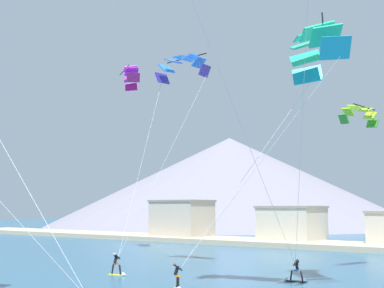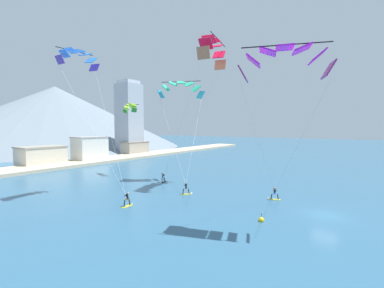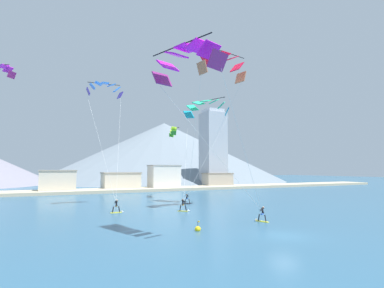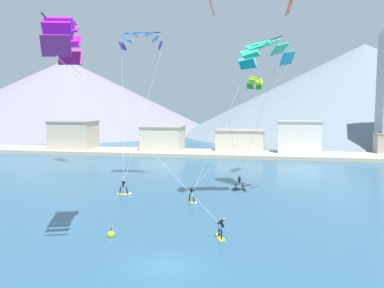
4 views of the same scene
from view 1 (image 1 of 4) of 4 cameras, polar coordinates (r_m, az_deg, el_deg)
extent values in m
cube|color=black|center=(39.74, 11.09, -14.18)|extent=(1.48, 0.60, 0.07)
cylinder|color=black|center=(39.55, 11.63, -13.66)|extent=(0.24, 0.14, 0.69)
cylinder|color=black|center=(39.83, 10.53, -13.63)|extent=(0.24, 0.14, 0.69)
cube|color=blue|center=(39.65, 11.07, -13.10)|extent=(0.25, 0.31, 0.12)
cylinder|color=black|center=(39.71, 11.11, -12.63)|extent=(0.25, 0.44, 0.59)
cylinder|color=black|center=(39.56, 11.21, -12.41)|extent=(0.13, 0.50, 0.38)
cylinder|color=black|center=(39.64, 10.90, -12.40)|extent=(0.13, 0.50, 0.38)
cylinder|color=black|center=(39.44, 10.96, -12.47)|extent=(0.52, 0.09, 0.03)
sphere|color=#9E7051|center=(39.83, 11.18, -12.10)|extent=(0.21, 0.21, 0.21)
cone|color=white|center=(40.05, 9.89, -14.05)|extent=(0.34, 0.39, 0.36)
cylinder|color=black|center=(35.92, -1.58, -14.45)|extent=(0.26, 0.26, 0.75)
cylinder|color=black|center=(35.14, -1.46, -14.63)|extent=(0.26, 0.26, 0.75)
cube|color=orange|center=(35.48, -1.52, -13.89)|extent=(0.39, 0.39, 0.12)
cylinder|color=black|center=(35.43, -1.66, -13.34)|extent=(0.44, 0.44, 0.64)
cylinder|color=black|center=(35.54, -1.51, -13.03)|extent=(0.44, 0.44, 0.41)
cylinder|color=black|center=(35.30, -1.47, -13.08)|extent=(0.44, 0.44, 0.41)
cylinder|color=black|center=(35.44, -1.20, -13.10)|extent=(0.39, 0.39, 0.03)
sphere|color=brown|center=(35.38, -1.87, -12.71)|extent=(0.23, 0.23, 0.23)
cube|color=yellow|center=(43.15, -8.08, -13.64)|extent=(1.45, 0.49, 0.07)
cylinder|color=black|center=(43.38, -8.46, -13.05)|extent=(0.26, 0.14, 0.77)
cylinder|color=black|center=(42.83, -7.68, -13.14)|extent=(0.26, 0.14, 0.77)
cube|color=orange|center=(43.06, -8.06, -12.54)|extent=(0.26, 0.33, 0.12)
cylinder|color=black|center=(42.96, -8.14, -12.09)|extent=(0.24, 0.43, 0.66)
cylinder|color=black|center=(43.10, -8.17, -11.82)|extent=(0.11, 0.56, 0.42)
cylinder|color=black|center=(42.93, -7.92, -11.85)|extent=(0.11, 0.56, 0.42)
cylinder|color=black|center=(43.14, -7.88, -11.86)|extent=(0.52, 0.05, 0.03)
sphere|color=tan|center=(42.82, -8.27, -11.56)|extent=(0.24, 0.24, 0.24)
cone|color=white|center=(42.54, -7.22, -13.67)|extent=(0.31, 0.37, 0.36)
cylinder|color=silver|center=(34.89, 11.61, 1.33)|extent=(5.43, 7.83, 17.67)
cylinder|color=silver|center=(36.18, 5.65, 0.93)|extent=(2.35, 9.21, 17.67)
cube|color=#1A9EBF|center=(41.15, 12.21, 7.20)|extent=(2.41, 1.51, 1.64)
cube|color=#23CF91|center=(40.53, 12.01, 8.94)|extent=(2.57, 1.91, 1.53)
cube|color=#23CF91|center=(39.57, 12.11, 10.38)|extent=(2.59, 2.25, 1.23)
cube|color=#23CF91|center=(38.36, 12.51, 11.32)|extent=(2.53, 2.46, 0.77)
cube|color=#23CF91|center=(37.05, 13.19, 11.60)|extent=(2.34, 2.55, 1.23)
cube|color=#23CF91|center=(35.82, 14.07, 11.12)|extent=(2.06, 2.52, 1.53)
cube|color=#1A9EBF|center=(34.82, 15.06, 9.87)|extent=(1.71, 2.34, 1.64)
cylinder|color=black|center=(38.70, 13.85, 11.65)|extent=(2.84, 6.46, 0.10)
cylinder|color=silver|center=(37.56, 6.19, -2.68)|extent=(4.99, 9.14, 13.14)
cylinder|color=silver|center=(33.94, 7.10, -2.23)|extent=(9.79, 3.57, 13.14)
cylinder|color=silver|center=(29.02, -18.39, -2.28)|extent=(11.73, 0.19, 12.13)
cube|color=#372794|center=(52.48, -3.19, 7.01)|extent=(0.62, 1.57, 1.11)
cube|color=#2A7AE7|center=(52.26, -2.73, 8.04)|extent=(0.90, 1.59, 0.96)
cube|color=#2A7AE7|center=(51.85, -2.00, 8.82)|extent=(1.07, 1.60, 0.67)
cube|color=#2A7AE7|center=(51.28, -1.09, 9.22)|extent=(1.16, 1.60, 0.28)
cube|color=#2A7AE7|center=(50.66, -0.13, 9.19)|extent=(1.18, 1.59, 0.67)
cube|color=#2A7AE7|center=(50.06, 0.73, 8.70)|extent=(1.04, 1.58, 0.96)
cube|color=#372794|center=(49.57, 1.36, 7.83)|extent=(0.76, 1.57, 1.11)
cylinder|color=black|center=(51.84, -0.62, 9.13)|extent=(5.06, 0.39, 0.10)
cylinder|color=silver|center=(47.18, -5.35, -1.81)|extent=(3.08, 8.38, 15.89)
cylinder|color=silver|center=(45.47, -2.81, -1.64)|extent=(2.31, 8.62, 15.89)
cube|color=#36912A|center=(49.75, 18.69, 2.11)|extent=(1.06, 0.55, 0.89)
cube|color=#ACE523|center=(49.39, 18.46, 2.92)|extent=(1.12, 0.81, 0.80)
cube|color=#ACE523|center=(48.87, 18.05, 3.51)|extent=(1.16, 0.99, 0.60)
cube|color=#ACE523|center=(48.25, 17.51, 3.80)|extent=(1.17, 1.08, 0.31)
cube|color=#ACE523|center=(47.62, 16.91, 3.73)|extent=(1.14, 1.12, 0.60)
cube|color=#ACE523|center=(47.07, 16.34, 3.31)|extent=(1.09, 1.05, 0.80)
cube|color=#36912A|center=(46.68, 15.88, 2.58)|extent=(1.01, 0.87, 0.89)
cylinder|color=black|center=(47.99, 17.92, 3.76)|extent=(0.43, 3.96, 0.10)
cube|color=#AD2179|center=(65.57, -6.28, 7.05)|extent=(1.27, 1.69, 1.19)
cube|color=#B722D3|center=(66.36, -6.44, 7.67)|extent=(1.57, 1.87, 1.08)
cube|color=#B722D3|center=(67.36, -6.56, 7.97)|extent=(1.79, 1.94, 0.81)
cube|color=#B722D3|center=(68.43, -6.63, 7.91)|extent=(1.90, 1.93, 0.41)
cube|color=#B722D3|center=(69.40, -6.64, 7.52)|extent=(1.92, 1.82, 0.81)
cube|color=#B722D3|center=(70.13, -6.59, 6.88)|extent=(1.84, 1.62, 1.08)
cube|color=#AD2179|center=(70.52, -6.49, 6.07)|extent=(1.64, 1.35, 1.19)
cylinder|color=black|center=(68.37, -7.23, 7.81)|extent=(4.42, 2.80, 0.10)
cube|color=beige|center=(87.92, -1.09, -8.20)|extent=(8.77, 6.53, 6.16)
cube|color=gray|center=(87.90, -1.09, -6.10)|extent=(9.12, 6.79, 0.30)
cube|color=beige|center=(78.46, 10.61, -8.62)|extent=(8.01, 6.87, 5.18)
cube|color=gray|center=(78.42, 10.57, -6.62)|extent=(8.33, 7.15, 0.30)
cone|color=gray|center=(156.71, 4.06, -4.01)|extent=(105.35, 105.35, 25.66)
camera|label=2|loc=(51.79, -44.38, -0.23)|focal=24.00mm
camera|label=3|loc=(40.78, -66.12, -2.14)|focal=28.00mm
camera|label=4|loc=(22.16, -97.98, 14.94)|focal=40.00mm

